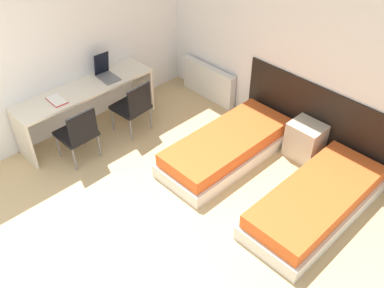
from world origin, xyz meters
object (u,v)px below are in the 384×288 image
nightstand (305,141)px  bed_near_window (227,147)px  laptop (106,73)px  bed_near_door (316,202)px  chair_near_laptop (133,105)px  chair_near_notebook (78,132)px

nightstand → bed_near_window: bearing=-131.8°
nightstand → laptop: laptop is taller
bed_near_door → bed_near_window: bearing=180.0°
chair_near_laptop → laptop: 0.64m
chair_near_notebook → nightstand: bearing=46.1°
nightstand → bed_near_door: bearing=-48.2°
chair_near_laptop → chair_near_notebook: bearing=-94.6°
nightstand → chair_near_notebook: (-2.11, -2.29, 0.20)m
nightstand → laptop: bearing=-151.6°
bed_near_door → laptop: bearing=-169.7°
laptop → chair_near_laptop: bearing=10.3°
bed_near_window → chair_near_laptop: 1.51m
nightstand → chair_near_laptop: (-2.11, -1.35, 0.20)m
bed_near_door → nightstand: (-0.73, 0.81, 0.08)m
chair_near_notebook → bed_near_door: bearing=26.3°
bed_near_window → chair_near_laptop: chair_near_laptop is taller
chair_near_notebook → laptop: (-0.52, 0.87, 0.36)m
bed_near_door → chair_near_notebook: size_ratio=2.37×
bed_near_door → laptop: size_ratio=5.53×
chair_near_notebook → bed_near_window: bearing=45.7°
nightstand → chair_near_laptop: size_ratio=0.63×
bed_near_door → chair_near_notebook: 3.22m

